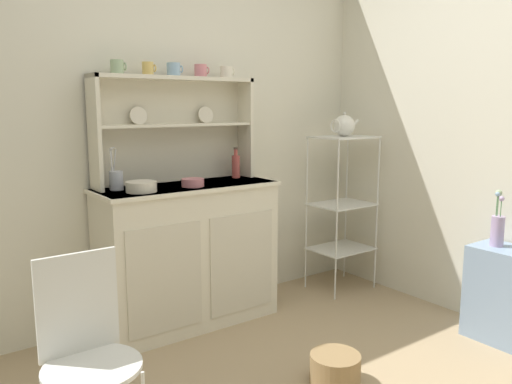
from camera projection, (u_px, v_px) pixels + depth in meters
name	position (u px, v px, depth m)	size (l,w,h in m)	color
wall_back	(161.00, 128.00, 3.30)	(3.84, 0.05, 2.50)	silver
hutch_cabinet	(189.00, 253.00, 3.25)	(1.14, 0.45, 0.90)	silver
hutch_shelf_unit	(173.00, 121.00, 3.24)	(1.07, 0.18, 0.67)	beige
bakers_rack	(342.00, 196.00, 3.84)	(0.44, 0.34, 1.17)	silver
side_shelf_blue	(512.00, 297.00, 3.00)	(0.28, 0.48, 0.57)	#849EBC
wire_chair	(86.00, 345.00, 1.89)	(0.36, 0.36, 0.85)	white
floor_basket	(335.00, 369.00, 2.59)	(0.26, 0.26, 0.15)	#93754C
cup_sage_0	(117.00, 67.00, 2.94)	(0.09, 0.08, 0.08)	#9EB78E
cup_gold_1	(148.00, 69.00, 3.05)	(0.08, 0.07, 0.08)	#DBB760
cup_sky_2	(174.00, 69.00, 3.15)	(0.10, 0.08, 0.08)	#8EB2D1
cup_rose_3	(201.00, 71.00, 3.26)	(0.09, 0.08, 0.08)	#D17A84
cup_cream_4	(227.00, 72.00, 3.38)	(0.10, 0.08, 0.08)	silver
bowl_mixing_large	(141.00, 187.00, 2.92)	(0.18, 0.18, 0.06)	silver
bowl_floral_medium	(193.00, 183.00, 3.11)	(0.14, 0.14, 0.05)	#D17A84
jam_bottle	(236.00, 166.00, 3.48)	(0.05, 0.05, 0.21)	#B74C47
utensil_jar	(116.00, 180.00, 2.98)	(0.08, 0.08, 0.25)	#B2B7C6
porcelain_teapot	(344.00, 126.00, 3.76)	(0.25, 0.16, 0.18)	white
flower_vase	(498.00, 228.00, 3.03)	(0.08, 0.08, 0.34)	#B79ECC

